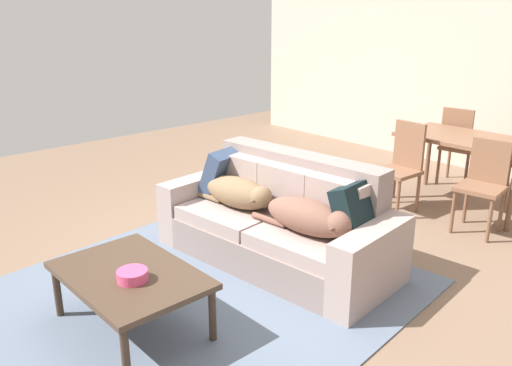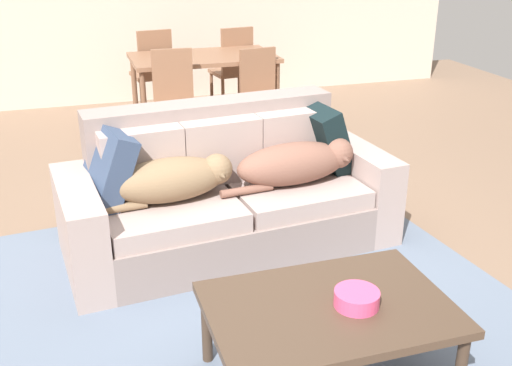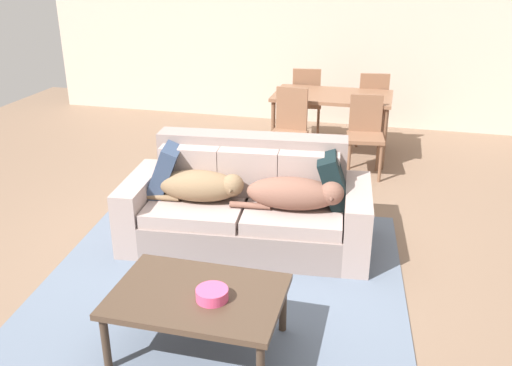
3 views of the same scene
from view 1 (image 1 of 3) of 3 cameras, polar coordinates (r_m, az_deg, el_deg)
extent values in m
plane|color=#7E634E|center=(4.57, 0.55, -8.44)|extent=(10.00, 10.00, 0.00)
cube|color=beige|center=(7.43, 24.37, 11.33)|extent=(8.00, 0.12, 2.70)
cube|color=slate|center=(4.11, -5.98, -11.68)|extent=(3.00, 3.20, 0.01)
cube|color=gray|center=(4.49, 2.05, -6.77)|extent=(1.72, 1.03, 0.30)
cube|color=#A6918A|center=(4.67, -1.76, -3.01)|extent=(0.87, 0.92, 0.11)
cube|color=#A6918A|center=(4.18, 6.39, -5.77)|extent=(0.87, 0.92, 0.11)
cube|color=gray|center=(4.54, 4.76, 0.31)|extent=(1.66, 0.39, 0.48)
cube|color=#A6918A|center=(4.73, -1.54, 0.63)|extent=(0.52, 0.21, 0.40)
cube|color=#A6918A|center=(4.41, 3.23, -0.73)|extent=(0.52, 0.21, 0.40)
cube|color=#A6918A|center=(4.13, 8.71, -2.29)|extent=(0.52, 0.21, 0.40)
cube|color=#A6918A|center=(5.04, -5.97, -2.32)|extent=(0.29, 0.90, 0.57)
cube|color=#A6918A|center=(3.96, 12.43, -8.69)|extent=(0.29, 0.90, 0.57)
ellipsoid|color=#806548|center=(4.56, -2.03, -1.02)|extent=(0.72, 0.37, 0.26)
sphere|color=#806548|center=(4.34, 0.57, -1.55)|extent=(0.19, 0.19, 0.19)
cone|color=brown|center=(4.29, -0.18, -1.95)|extent=(0.09, 0.11, 0.08)
cylinder|color=#806548|center=(4.77, -5.23, -1.49)|extent=(0.32, 0.08, 0.05)
ellipsoid|color=brown|center=(4.05, 5.56, -3.64)|extent=(0.77, 0.37, 0.27)
sphere|color=brown|center=(3.85, 9.16, -4.41)|extent=(0.20, 0.20, 0.20)
cone|color=brown|center=(3.79, 8.40, -4.94)|extent=(0.10, 0.12, 0.09)
cylinder|color=brown|center=(4.24, 1.40, -4.02)|extent=(0.34, 0.08, 0.05)
cube|color=#344462|center=(4.86, -3.52, 1.13)|extent=(0.38, 0.50, 0.47)
cube|color=black|center=(4.01, 11.04, -3.11)|extent=(0.34, 0.47, 0.47)
cube|color=#493628|center=(3.59, -13.57, -9.70)|extent=(1.05, 0.72, 0.04)
cylinder|color=#3E2E22|center=(3.97, -20.75, -11.03)|extent=(0.05, 0.05, 0.38)
cylinder|color=#3E2E22|center=(3.22, -13.98, -17.78)|extent=(0.05, 0.05, 0.38)
cylinder|color=#3E2E22|center=(4.19, -12.83, -8.61)|extent=(0.05, 0.05, 0.38)
cylinder|color=#3E2E22|center=(3.49, -4.75, -14.12)|extent=(0.05, 0.05, 0.38)
cylinder|color=#EA4C7F|center=(3.46, -13.28, -9.75)|extent=(0.20, 0.20, 0.07)
cube|color=brown|center=(6.03, 22.19, 4.44)|extent=(1.40, 0.81, 0.04)
cylinder|color=brown|center=(6.12, 14.87, 1.68)|extent=(0.05, 0.05, 0.73)
cylinder|color=brown|center=(5.57, 26.02, -1.28)|extent=(0.05, 0.05, 0.73)
cylinder|color=brown|center=(6.71, 18.22, 2.82)|extent=(0.05, 0.05, 0.73)
cube|color=brown|center=(5.70, 15.02, 1.18)|extent=(0.42, 0.42, 0.04)
cube|color=brown|center=(5.77, 16.31, 4.01)|extent=(0.36, 0.06, 0.49)
cylinder|color=brown|center=(5.74, 12.47, -0.89)|extent=(0.04, 0.04, 0.41)
cylinder|color=brown|center=(5.55, 15.17, -1.79)|extent=(0.04, 0.04, 0.41)
cylinder|color=brown|center=(6.00, 14.53, -0.21)|extent=(0.04, 0.04, 0.41)
cylinder|color=brown|center=(5.81, 17.18, -1.05)|extent=(0.04, 0.04, 0.41)
cube|color=brown|center=(5.39, 23.20, -0.53)|extent=(0.45, 0.45, 0.04)
cube|color=brown|center=(5.50, 24.09, 2.20)|extent=(0.36, 0.08, 0.42)
cylinder|color=brown|center=(5.36, 20.60, -2.97)|extent=(0.04, 0.04, 0.43)
cylinder|color=brown|center=(5.27, 24.04, -3.79)|extent=(0.04, 0.04, 0.43)
cylinder|color=brown|center=(5.67, 21.83, -1.99)|extent=(0.04, 0.04, 0.43)
cylinder|color=brown|center=(5.58, 25.09, -2.74)|extent=(0.04, 0.04, 0.43)
cube|color=brown|center=(6.85, 21.25, 3.63)|extent=(0.45, 0.45, 0.04)
cube|color=brown|center=(6.63, 20.97, 5.51)|extent=(0.36, 0.08, 0.48)
cylinder|color=brown|center=(7.02, 22.79, 1.73)|extent=(0.04, 0.04, 0.44)
cylinder|color=brown|center=(7.12, 20.21, 2.27)|extent=(0.04, 0.04, 0.44)
cylinder|color=brown|center=(6.70, 21.87, 1.11)|extent=(0.04, 0.04, 0.44)
cylinder|color=brown|center=(6.81, 19.19, 1.68)|extent=(0.04, 0.04, 0.44)
cylinder|color=brown|center=(6.41, 25.59, -0.20)|extent=(0.04, 0.04, 0.43)
camera|label=2|loc=(3.86, -52.17, 9.48)|focal=43.24mm
camera|label=3|loc=(2.19, -80.32, 11.37)|focal=38.99mm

